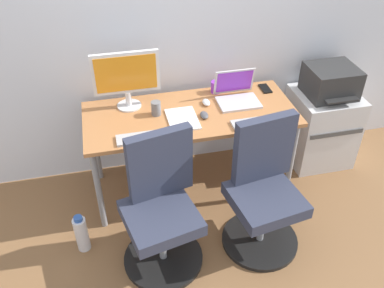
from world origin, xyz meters
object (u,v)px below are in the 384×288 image
side_cabinet (320,127)px  coffee_mug (216,87)px  desktop_monitor (126,76)px  open_laptop (237,94)px  printer (331,81)px  water_bottle_on_floor (82,234)px  office_chair_right (263,192)px  office_chair_left (161,209)px

side_cabinet → coffee_mug: size_ratio=7.02×
desktop_monitor → open_laptop: (0.81, -0.09, -0.19)m
printer → water_bottle_on_floor: size_ratio=1.29×
office_chair_right → water_bottle_on_floor: (-1.24, 0.16, -0.28)m
side_cabinet → desktop_monitor: bearing=177.8°
printer → water_bottle_on_floor: bearing=-164.1°
water_bottle_on_floor → desktop_monitor: 1.14m
office_chair_left → coffee_mug: 1.11m
office_chair_left → side_cabinet: office_chair_left is taller
water_bottle_on_floor → desktop_monitor: (0.45, 0.65, 0.82)m
printer → water_bottle_on_floor: 2.22m
office_chair_left → desktop_monitor: (-0.09, 0.81, 0.55)m
office_chair_right → water_bottle_on_floor: size_ratio=3.03×
office_chair_right → coffee_mug: office_chair_right is taller
office_chair_left → open_laptop: size_ratio=3.03×
office_chair_left → office_chair_right: bearing=0.1°
side_cabinet → water_bottle_on_floor: 2.14m
printer → side_cabinet: bearing=90.0°
desktop_monitor → office_chair_right: bearing=-45.9°
office_chair_right → office_chair_left: bearing=-179.9°
printer → coffee_mug: (-0.92, 0.12, -0.00)m
printer → desktop_monitor: bearing=177.8°
printer → water_bottle_on_floor: (-2.05, -0.59, -0.62)m
office_chair_right → desktop_monitor: bearing=134.1°
desktop_monitor → open_laptop: desktop_monitor is taller
printer → open_laptop: 0.80m
printer → coffee_mug: size_ratio=4.35×
printer → open_laptop: bearing=-177.6°
side_cabinet → open_laptop: size_ratio=2.08×
water_bottle_on_floor → office_chair_left: bearing=-16.9°
office_chair_right → side_cabinet: (0.82, 0.75, -0.10)m
office_chair_right → printer: size_ratio=2.35×
printer → office_chair_right: bearing=-137.5°
office_chair_right → printer: 1.16m
office_chair_right → coffee_mug: size_ratio=10.22×
desktop_monitor → printer: bearing=-2.2°
desktop_monitor → water_bottle_on_floor: bearing=-124.9°
office_chair_right → side_cabinet: 1.11m
coffee_mug → water_bottle_on_floor: bearing=-148.2°
coffee_mug → side_cabinet: bearing=-7.4°
open_laptop → coffee_mug: 0.19m
side_cabinet → water_bottle_on_floor: side_cabinet is taller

